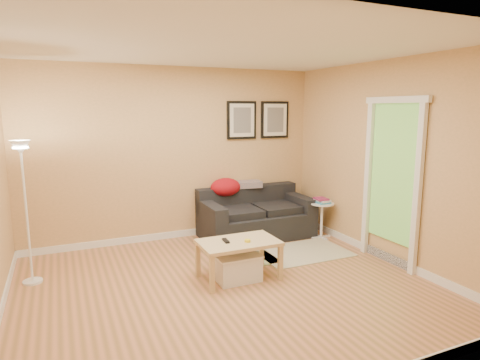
{
  "coord_description": "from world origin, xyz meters",
  "views": [
    {
      "loc": [
        -1.63,
        -4.03,
        1.98
      ],
      "look_at": [
        0.55,
        0.85,
        1.05
      ],
      "focal_mm": 30.69,
      "sensor_mm": 36.0,
      "label": 1
    }
  ],
  "objects_px": {
    "storage_bin": "(237,267)",
    "floor_lamp": "(27,217)",
    "side_table": "(322,220)",
    "book_stack": "(322,200)",
    "sofa": "(256,213)",
    "coffee_table": "(239,260)"
  },
  "relations": [
    {
      "from": "storage_bin",
      "to": "floor_lamp",
      "type": "distance_m",
      "value": 2.45
    },
    {
      "from": "coffee_table",
      "to": "storage_bin",
      "type": "xyz_separation_m",
      "value": [
        -0.04,
        -0.04,
        -0.07
      ]
    },
    {
      "from": "storage_bin",
      "to": "book_stack",
      "type": "height_order",
      "value": "book_stack"
    },
    {
      "from": "floor_lamp",
      "to": "sofa",
      "type": "bearing_deg",
      "value": 9.23
    },
    {
      "from": "sofa",
      "to": "side_table",
      "type": "distance_m",
      "value": 1.01
    },
    {
      "from": "side_table",
      "to": "floor_lamp",
      "type": "xyz_separation_m",
      "value": [
        -4.02,
        -0.03,
        0.5
      ]
    },
    {
      "from": "storage_bin",
      "to": "side_table",
      "type": "xyz_separation_m",
      "value": [
        1.83,
        0.92,
        0.12
      ]
    },
    {
      "from": "coffee_table",
      "to": "floor_lamp",
      "type": "bearing_deg",
      "value": 153.6
    },
    {
      "from": "sofa",
      "to": "storage_bin",
      "type": "xyz_separation_m",
      "value": [
        -0.94,
        -1.4,
        -0.22
      ]
    },
    {
      "from": "book_stack",
      "to": "floor_lamp",
      "type": "relative_size",
      "value": 0.15
    },
    {
      "from": "side_table",
      "to": "book_stack",
      "type": "relative_size",
      "value": 2.26
    },
    {
      "from": "floor_lamp",
      "to": "storage_bin",
      "type": "bearing_deg",
      "value": -22.2
    },
    {
      "from": "coffee_table",
      "to": "floor_lamp",
      "type": "distance_m",
      "value": 2.45
    },
    {
      "from": "sofa",
      "to": "coffee_table",
      "type": "distance_m",
      "value": 1.64
    },
    {
      "from": "coffee_table",
      "to": "book_stack",
      "type": "xyz_separation_m",
      "value": [
        1.79,
        0.89,
        0.37
      ]
    },
    {
      "from": "sofa",
      "to": "storage_bin",
      "type": "bearing_deg",
      "value": -123.81
    },
    {
      "from": "side_table",
      "to": "sofa",
      "type": "bearing_deg",
      "value": 151.61
    },
    {
      "from": "storage_bin",
      "to": "sofa",
      "type": "bearing_deg",
      "value": 56.19
    },
    {
      "from": "book_stack",
      "to": "storage_bin",
      "type": "bearing_deg",
      "value": -173.42
    },
    {
      "from": "floor_lamp",
      "to": "coffee_table",
      "type": "bearing_deg",
      "value": -21.0
    },
    {
      "from": "side_table",
      "to": "book_stack",
      "type": "bearing_deg",
      "value": 136.06
    },
    {
      "from": "sofa",
      "to": "floor_lamp",
      "type": "xyz_separation_m",
      "value": [
        -3.13,
        -0.51,
        0.41
      ]
    }
  ]
}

